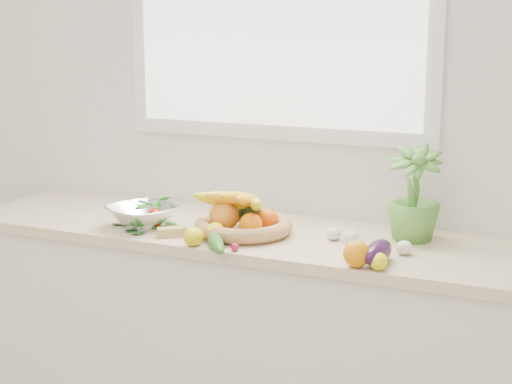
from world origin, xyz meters
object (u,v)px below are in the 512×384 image
at_px(eggplant, 378,252).
at_px(fruit_basket, 243,220).
at_px(potted_herb, 414,194).
at_px(colander_with_spinach, 142,210).
at_px(apple, 155,217).
at_px(cucumber, 216,242).

distance_m(eggplant, fruit_basket, 0.57).
height_order(potted_herb, colander_with_spinach, potted_herb).
height_order(apple, cucumber, apple).
xyz_separation_m(apple, cucumber, (0.34, -0.17, -0.01)).
xyz_separation_m(cucumber, fruit_basket, (0.00, 0.21, 0.03)).
xyz_separation_m(potted_herb, colander_with_spinach, (-0.97, -0.25, -0.10)).
bearing_deg(colander_with_spinach, apple, 37.66).
distance_m(apple, cucumber, 0.38).
bearing_deg(apple, colander_with_spinach, -142.34).
bearing_deg(fruit_basket, cucumber, -90.53).
bearing_deg(apple, eggplant, -6.77).
height_order(apple, eggplant, eggplant).
bearing_deg(potted_herb, apple, -166.58).
bearing_deg(apple, potted_herb, 13.42).
bearing_deg(apple, fruit_basket, 7.58).
relative_size(eggplant, fruit_basket, 0.44).
xyz_separation_m(eggplant, cucumber, (-0.55, -0.06, -0.01)).
bearing_deg(colander_with_spinach, potted_herb, 14.55).
height_order(cucumber, potted_herb, potted_herb).
relative_size(potted_herb, colander_with_spinach, 1.02).
height_order(eggplant, fruit_basket, fruit_basket).
bearing_deg(cucumber, apple, 154.22).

